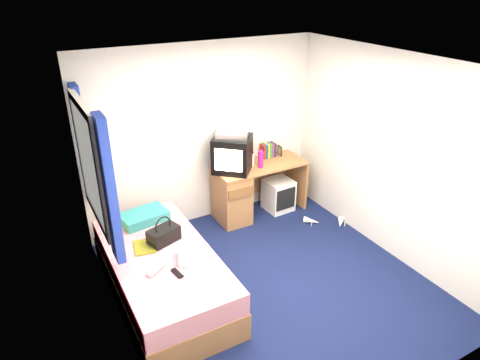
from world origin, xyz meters
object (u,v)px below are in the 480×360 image
water_bottle (156,268)px  colour_swatch_fan (191,272)px  towel (194,255)px  crt_tv (232,154)px  aerosol_can (252,159)px  white_heels (326,222)px  bed (163,274)px  vcr (232,134)px  picture_frame (280,151)px  handbag (164,234)px  storage_cube (278,195)px  desk (242,191)px  pillow (144,217)px  pink_water_bottle (261,160)px  magazine (145,247)px  remote_control (177,273)px

water_bottle → colour_swatch_fan: bearing=-32.1°
towel → crt_tv: bearing=49.0°
aerosol_can → white_heels: size_ratio=0.33×
bed → vcr: vcr is taller
picture_frame → handbag: 2.35m
storage_cube → colour_swatch_fan: (-1.95, -1.41, 0.32)m
desk → picture_frame: (0.70, 0.14, 0.41)m
pillow → crt_tv: bearing=14.4°
desk → bed: bearing=-146.0°
bed → picture_frame: size_ratio=14.29×
bed → desk: size_ratio=1.54×
colour_swatch_fan → water_bottle: bearing=147.9°
vcr → pink_water_bottle: size_ratio=1.81×
pillow → desk: bearing=13.0°
pink_water_bottle → aerosol_can: size_ratio=1.28×
vcr → magazine: (-1.50, -0.86, -0.71)m
picture_frame → magazine: 2.56m
pink_water_bottle → colour_swatch_fan: pink_water_bottle is taller
bed → handbag: bearing=59.8°
colour_swatch_fan → white_heels: bearing=17.4°
crt_tv → colour_swatch_fan: (-1.24, -1.48, -0.44)m
aerosol_can → white_heels: (0.73, -0.77, -0.80)m
picture_frame → bed: bearing=-143.7°
bed → colour_swatch_fan: (0.14, -0.45, 0.28)m
crt_tv → towel: (-1.13, -1.30, -0.40)m
storage_cube → magazine: (-2.21, -0.79, 0.32)m
pink_water_bottle → colour_swatch_fan: 2.15m
crt_tv → handbag: (-1.28, -0.86, -0.36)m
bed → water_bottle: (-0.14, -0.27, 0.31)m
magazine → white_heels: 2.60m
bed → aerosol_can: (1.70, 1.04, 0.57)m
pillow → picture_frame: bearing=12.4°
storage_cube → towel: (-1.84, -1.23, 0.36)m
bed → vcr: 1.99m
bed → water_bottle: 0.43m
water_bottle → remote_control: size_ratio=1.25×
bed → handbag: (0.10, 0.17, 0.36)m
vcr → magazine: vcr is taller
aerosol_can → desk: bearing=-175.9°
vcr → white_heels: vcr is taller
crt_tv → vcr: (0.00, 0.00, 0.27)m
picture_frame → pink_water_bottle: bearing=-144.4°
bed → handbag: 0.41m
towel → white_heels: towel is taller
desk → water_bottle: bearing=-142.1°
pillow → pink_water_bottle: pink_water_bottle is taller
towel → colour_swatch_fan: towel is taller
storage_cube → pink_water_bottle: size_ratio=2.06×
picture_frame → colour_swatch_fan: picture_frame is taller
towel → handbag: bearing=109.2°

